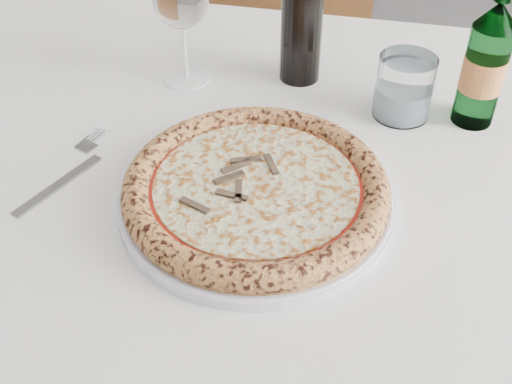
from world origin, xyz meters
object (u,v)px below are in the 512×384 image
Objects in this scene: chair_far at (291,29)px; tumbler at (404,91)px; pizza at (256,188)px; wine_bottle at (302,12)px; plate at (256,199)px; beer_bottle at (485,64)px; dining_table at (272,202)px.

tumbler is at bearing -66.86° from chair_far.
wine_bottle reaches higher than pizza.
plate is 0.38m from beer_bottle.
beer_bottle is 0.27m from wine_bottle.
dining_table is 0.29m from wine_bottle.
plate is at bearing -136.31° from beer_bottle.
beer_bottle reaches higher than dining_table.
wine_bottle is at bearing -78.60° from chair_far.
plate is 0.33m from wine_bottle.
beer_bottle is at bearing -12.82° from wine_bottle.
tumbler reaches higher than plate.
dining_table is 0.83m from chair_far.
pizza is 0.32m from wine_bottle.
pizza is 1.43× the size of beer_bottle.
dining_table is 0.15m from pizza.
plate is at bearing -82.30° from chair_far.
tumbler is (0.16, 0.24, 0.01)m from pizza.
dining_table is 0.35m from beer_bottle.
dining_table is 5.91× the size of wine_bottle.
wine_bottle reaches higher than beer_bottle.
wine_bottle is (-0.00, 0.21, 0.19)m from dining_table.
plate is 1.31× the size of wine_bottle.
dining_table is 16.55× the size of tumbler.
beer_bottle is at bearing -59.49° from chair_far.
pizza is at bearing -82.30° from chair_far.
plate is 1.04× the size of pizza.
dining_table is at bearing 90.00° from pizza.
beer_bottle is at bearing 43.69° from pizza.
beer_bottle is (0.26, 0.15, 0.18)m from dining_table.
dining_table is at bearing -150.01° from beer_bottle.
plate reaches higher than dining_table.
pizza is 3.54× the size of tumbler.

